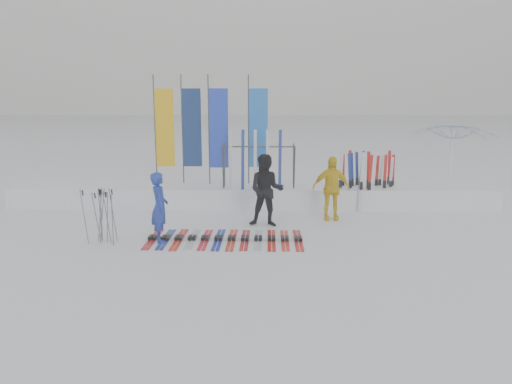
{
  "coord_description": "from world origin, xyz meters",
  "views": [
    {
      "loc": [
        0.5,
        -9.86,
        3.34
      ],
      "look_at": [
        0.2,
        1.6,
        1.0
      ],
      "focal_mm": 35.0,
      "sensor_mm": 36.0,
      "label": 1
    }
  ],
  "objects_px": {
    "person_blue": "(160,207)",
    "ski_row": "(225,239)",
    "tent_canopy": "(452,160)",
    "person_black": "(266,191)",
    "ski_rack": "(259,161)",
    "person_yellow": "(331,188)"
  },
  "relations": [
    {
      "from": "person_black",
      "to": "tent_canopy",
      "type": "height_order",
      "value": "tent_canopy"
    },
    {
      "from": "tent_canopy",
      "to": "ski_row",
      "type": "bearing_deg",
      "value": -144.57
    },
    {
      "from": "person_blue",
      "to": "ski_row",
      "type": "distance_m",
      "value": 1.64
    },
    {
      "from": "person_blue",
      "to": "ski_row",
      "type": "bearing_deg",
      "value": -101.38
    },
    {
      "from": "tent_canopy",
      "to": "ski_row",
      "type": "height_order",
      "value": "tent_canopy"
    },
    {
      "from": "person_blue",
      "to": "person_yellow",
      "type": "bearing_deg",
      "value": -79.21
    },
    {
      "from": "person_black",
      "to": "ski_row",
      "type": "relative_size",
      "value": 0.52
    },
    {
      "from": "ski_row",
      "to": "person_black",
      "type": "bearing_deg",
      "value": 53.79
    },
    {
      "from": "person_blue",
      "to": "tent_canopy",
      "type": "relative_size",
      "value": 0.59
    },
    {
      "from": "person_yellow",
      "to": "tent_canopy",
      "type": "height_order",
      "value": "tent_canopy"
    },
    {
      "from": "person_black",
      "to": "ski_rack",
      "type": "relative_size",
      "value": 0.89
    },
    {
      "from": "tent_canopy",
      "to": "ski_rack",
      "type": "xyz_separation_m",
      "value": [
        -6.01,
        -1.58,
        0.18
      ]
    },
    {
      "from": "person_yellow",
      "to": "ski_rack",
      "type": "distance_m",
      "value": 2.35
    },
    {
      "from": "person_yellow",
      "to": "ski_row",
      "type": "height_order",
      "value": "person_yellow"
    },
    {
      "from": "person_black",
      "to": "person_yellow",
      "type": "xyz_separation_m",
      "value": [
        1.68,
        0.67,
        -0.07
      ]
    },
    {
      "from": "tent_canopy",
      "to": "person_black",
      "type": "bearing_deg",
      "value": -148.75
    },
    {
      "from": "tent_canopy",
      "to": "ski_row",
      "type": "xyz_separation_m",
      "value": [
        -6.71,
        -4.77,
        -1.17
      ]
    },
    {
      "from": "person_black",
      "to": "tent_canopy",
      "type": "xyz_separation_m",
      "value": [
        5.79,
        3.51,
        0.3
      ]
    },
    {
      "from": "person_blue",
      "to": "ski_row",
      "type": "height_order",
      "value": "person_blue"
    },
    {
      "from": "person_blue",
      "to": "tent_canopy",
      "type": "xyz_separation_m",
      "value": [
        8.16,
        4.89,
        0.41
      ]
    },
    {
      "from": "ski_row",
      "to": "person_blue",
      "type": "bearing_deg",
      "value": -175.37
    },
    {
      "from": "tent_canopy",
      "to": "ski_row",
      "type": "distance_m",
      "value": 8.32
    }
  ]
}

